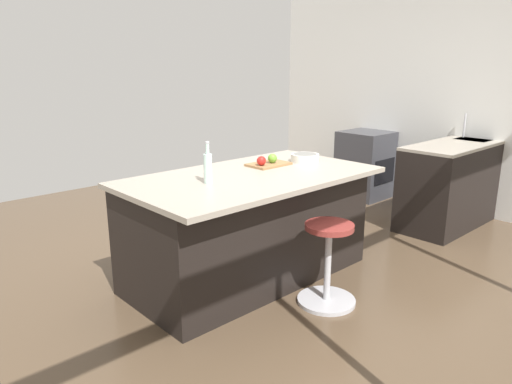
# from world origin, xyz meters

# --- Properties ---
(ground_plane) EXTENTS (7.63, 7.63, 0.00)m
(ground_plane) POSITION_xyz_m (0.00, 0.00, 0.00)
(ground_plane) COLOR brown
(interior_partition_left) EXTENTS (0.12, 4.89, 2.96)m
(interior_partition_left) POSITION_xyz_m (-2.93, 0.00, 1.48)
(interior_partition_left) COLOR silver
(interior_partition_left) RESTS_ON ground_plane
(sink_cabinet) EXTENTS (1.94, 0.60, 1.20)m
(sink_cabinet) POSITION_xyz_m (-2.59, 0.56, 0.47)
(sink_cabinet) COLOR black
(sink_cabinet) RESTS_ON ground_plane
(oven_range) EXTENTS (0.60, 0.61, 0.89)m
(oven_range) POSITION_xyz_m (-2.58, -0.76, 0.44)
(oven_range) COLOR #38383D
(oven_range) RESTS_ON ground_plane
(kitchen_island) EXTENTS (2.05, 1.15, 0.90)m
(kitchen_island) POSITION_xyz_m (0.25, 0.04, 0.45)
(kitchen_island) COLOR black
(kitchen_island) RESTS_ON ground_plane
(stool_by_window) EXTENTS (0.44, 0.44, 0.63)m
(stool_by_window) POSITION_xyz_m (0.13, 0.79, 0.30)
(stool_by_window) COLOR #B7B7BC
(stool_by_window) RESTS_ON ground_plane
(cutting_board) EXTENTS (0.36, 0.24, 0.02)m
(cutting_board) POSITION_xyz_m (-0.09, -0.08, 0.91)
(cutting_board) COLOR olive
(cutting_board) RESTS_ON kitchen_island
(apple_green) EXTENTS (0.08, 0.08, 0.08)m
(apple_green) POSITION_xyz_m (-0.12, -0.06, 0.96)
(apple_green) COLOR #609E2D
(apple_green) RESTS_ON cutting_board
(apple_red) EXTENTS (0.08, 0.08, 0.08)m
(apple_red) POSITION_xyz_m (0.02, -0.05, 0.96)
(apple_red) COLOR red
(apple_red) RESTS_ON cutting_board
(water_bottle) EXTENTS (0.06, 0.06, 0.31)m
(water_bottle) POSITION_xyz_m (0.68, 0.08, 1.02)
(water_bottle) COLOR silver
(water_bottle) RESTS_ON kitchen_island
(fruit_bowl) EXTENTS (0.25, 0.25, 0.07)m
(fruit_bowl) POSITION_xyz_m (-0.45, 0.03, 0.94)
(fruit_bowl) COLOR silver
(fruit_bowl) RESTS_ON kitchen_island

